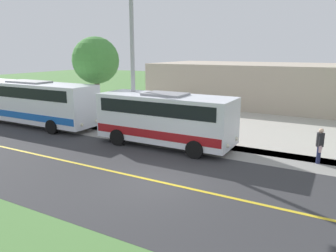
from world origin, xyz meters
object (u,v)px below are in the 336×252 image
(shuttle_bus_front, at_px, (165,117))
(pedestrian_with_bags, at_px, (320,145))
(street_light_pole, at_px, (131,62))
(commercial_building, at_px, (280,85))
(tree_curbside, at_px, (96,61))
(transit_bus_rear, at_px, (31,101))

(shuttle_bus_front, xyz_separation_m, pedestrian_with_bags, (-0.95, 7.63, -0.71))
(shuttle_bus_front, xyz_separation_m, street_light_pole, (-0.31, -2.38, 2.85))
(pedestrian_with_bags, xyz_separation_m, commercial_building, (-15.89, -4.68, 1.06))
(shuttle_bus_front, bearing_deg, commercial_building, 170.05)
(shuttle_bus_front, height_order, commercial_building, commercial_building)
(street_light_pole, relative_size, tree_curbside, 1.33)
(street_light_pole, height_order, commercial_building, street_light_pole)
(commercial_building, bearing_deg, tree_curbside, -35.96)
(transit_bus_rear, relative_size, street_light_pole, 1.32)
(commercial_building, bearing_deg, pedestrian_with_bags, 16.41)
(shuttle_bus_front, height_order, transit_bus_rear, transit_bus_rear)
(transit_bus_rear, bearing_deg, street_light_pole, 92.66)
(shuttle_bus_front, distance_m, tree_curbside, 8.23)
(transit_bus_rear, distance_m, pedestrian_with_bags, 18.42)
(pedestrian_with_bags, bearing_deg, shuttle_bus_front, -82.91)
(pedestrian_with_bags, xyz_separation_m, tree_curbside, (-1.89, -14.83, 3.52))
(transit_bus_rear, bearing_deg, pedestrian_with_bags, 93.19)
(transit_bus_rear, relative_size, pedestrian_with_bags, 6.45)
(transit_bus_rear, bearing_deg, commercial_building, 141.00)
(pedestrian_with_bags, distance_m, commercial_building, 16.59)
(street_light_pole, bearing_deg, shuttle_bus_front, 82.54)
(commercial_building, bearing_deg, street_light_pole, -17.90)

